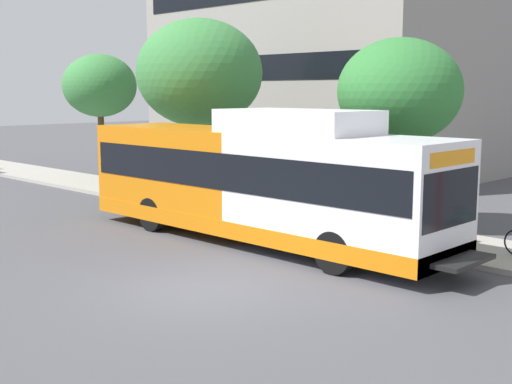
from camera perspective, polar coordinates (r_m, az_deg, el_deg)
The scene contains 7 objects.
ground_plane at distance 20.60m, azimuth -19.39°, elevation -3.39°, with size 120.00×120.00×0.00m, color #4C4C51.
sidewalk_curb at distance 22.97m, azimuth -1.26°, elevation -1.52°, with size 3.00×56.00×0.14m, color #A8A399.
transit_bus at distance 18.10m, azimuth 0.19°, elevation 0.98°, with size 2.58×12.25×3.65m.
street_tree_near_stop at distance 19.80m, azimuth 12.17°, elevation 8.40°, with size 3.58×3.58×5.50m.
street_tree_mid_block at distance 25.42m, azimuth -4.86°, elevation 10.10°, with size 4.73×4.73×6.66m.
street_tree_far_block at distance 31.52m, azimuth -13.23°, elevation 8.82°, with size 3.35×3.35×5.66m.
lattice_comm_tower at distance 46.04m, azimuth -5.09°, elevation 15.17°, with size 1.10×1.10×28.33m.
Camera 1 is at (-8.82, -10.16, 4.10)m, focal length 46.76 mm.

